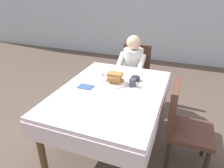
{
  "coord_description": "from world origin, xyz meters",
  "views": [
    {
      "loc": [
        0.71,
        -1.82,
        1.77
      ],
      "look_at": [
        -0.01,
        0.05,
        0.79
      ],
      "focal_mm": 32.63,
      "sensor_mm": 36.0,
      "label": 1
    }
  ],
  "objects_px": {
    "dining_table_main": "(111,97)",
    "chair_diner": "(135,70)",
    "fork_left_of_plate": "(100,81)",
    "diner_person": "(132,65)",
    "breakfast_stack": "(115,77)",
    "knife_right_of_plate": "(131,86)",
    "syrup_pitcher": "(102,74)",
    "chair_right_side": "(182,121)",
    "cup_coffee": "(133,83)",
    "spoon_near_edge": "(109,97)",
    "plate_breakfast": "(115,83)",
    "bowl_butter": "(135,79)"
  },
  "relations": [
    {
      "from": "bowl_butter",
      "to": "knife_right_of_plate",
      "type": "distance_m",
      "value": 0.19
    },
    {
      "from": "cup_coffee",
      "to": "syrup_pitcher",
      "type": "distance_m",
      "value": 0.44
    },
    {
      "from": "diner_person",
      "to": "spoon_near_edge",
      "type": "height_order",
      "value": "diner_person"
    },
    {
      "from": "syrup_pitcher",
      "to": "fork_left_of_plate",
      "type": "height_order",
      "value": "syrup_pitcher"
    },
    {
      "from": "fork_left_of_plate",
      "to": "knife_right_of_plate",
      "type": "xyz_separation_m",
      "value": [
        0.38,
        0.0,
        0.0
      ]
    },
    {
      "from": "cup_coffee",
      "to": "fork_left_of_plate",
      "type": "distance_m",
      "value": 0.4
    },
    {
      "from": "cup_coffee",
      "to": "syrup_pitcher",
      "type": "height_order",
      "value": "cup_coffee"
    },
    {
      "from": "diner_person",
      "to": "bowl_butter",
      "type": "xyz_separation_m",
      "value": [
        0.22,
        -0.67,
        0.09
      ]
    },
    {
      "from": "spoon_near_edge",
      "to": "plate_breakfast",
      "type": "bearing_deg",
      "value": 107.8
    },
    {
      "from": "diner_person",
      "to": "plate_breakfast",
      "type": "height_order",
      "value": "diner_person"
    },
    {
      "from": "knife_right_of_plate",
      "to": "spoon_near_edge",
      "type": "bearing_deg",
      "value": 152.42
    },
    {
      "from": "dining_table_main",
      "to": "plate_breakfast",
      "type": "xyz_separation_m",
      "value": [
        -0.02,
        0.18,
        0.1
      ]
    },
    {
      "from": "dining_table_main",
      "to": "spoon_near_edge",
      "type": "xyz_separation_m",
      "value": [
        0.03,
        -0.14,
        0.09
      ]
    },
    {
      "from": "bowl_butter",
      "to": "fork_left_of_plate",
      "type": "distance_m",
      "value": 0.43
    },
    {
      "from": "cup_coffee",
      "to": "syrup_pitcher",
      "type": "relative_size",
      "value": 1.41
    },
    {
      "from": "plate_breakfast",
      "to": "cup_coffee",
      "type": "distance_m",
      "value": 0.21
    },
    {
      "from": "fork_left_of_plate",
      "to": "chair_diner",
      "type": "bearing_deg",
      "value": -7.92
    },
    {
      "from": "diner_person",
      "to": "breakfast_stack",
      "type": "relative_size",
      "value": 5.82
    },
    {
      "from": "chair_diner",
      "to": "dining_table_main",
      "type": "bearing_deg",
      "value": 91.96
    },
    {
      "from": "dining_table_main",
      "to": "chair_diner",
      "type": "bearing_deg",
      "value": 91.96
    },
    {
      "from": "plate_breakfast",
      "to": "breakfast_stack",
      "type": "distance_m",
      "value": 0.06
    },
    {
      "from": "dining_table_main",
      "to": "cup_coffee",
      "type": "relative_size",
      "value": 13.49
    },
    {
      "from": "cup_coffee",
      "to": "breakfast_stack",
      "type": "bearing_deg",
      "value": -179.75
    },
    {
      "from": "chair_right_side",
      "to": "fork_left_of_plate",
      "type": "xyz_separation_m",
      "value": [
        -0.98,
        0.16,
        0.21
      ]
    },
    {
      "from": "plate_breakfast",
      "to": "breakfast_stack",
      "type": "height_order",
      "value": "breakfast_stack"
    },
    {
      "from": "cup_coffee",
      "to": "spoon_near_edge",
      "type": "bearing_deg",
      "value": -115.87
    },
    {
      "from": "syrup_pitcher",
      "to": "chair_right_side",
      "type": "bearing_deg",
      "value": -17.19
    },
    {
      "from": "plate_breakfast",
      "to": "fork_left_of_plate",
      "type": "height_order",
      "value": "plate_breakfast"
    },
    {
      "from": "chair_right_side",
      "to": "bowl_butter",
      "type": "bearing_deg",
      "value": -120.52
    },
    {
      "from": "cup_coffee",
      "to": "bowl_butter",
      "type": "height_order",
      "value": "cup_coffee"
    },
    {
      "from": "plate_breakfast",
      "to": "spoon_near_edge",
      "type": "height_order",
      "value": "plate_breakfast"
    },
    {
      "from": "diner_person",
      "to": "breakfast_stack",
      "type": "height_order",
      "value": "diner_person"
    },
    {
      "from": "dining_table_main",
      "to": "breakfast_stack",
      "type": "xyz_separation_m",
      "value": [
        -0.02,
        0.19,
        0.16
      ]
    },
    {
      "from": "plate_breakfast",
      "to": "knife_right_of_plate",
      "type": "height_order",
      "value": "plate_breakfast"
    },
    {
      "from": "chair_diner",
      "to": "fork_left_of_plate",
      "type": "distance_m",
      "value": 1.04
    },
    {
      "from": "diner_person",
      "to": "knife_right_of_plate",
      "type": "xyz_separation_m",
      "value": [
        0.21,
        -0.85,
        0.07
      ]
    },
    {
      "from": "chair_right_side",
      "to": "fork_left_of_plate",
      "type": "height_order",
      "value": "chair_right_side"
    },
    {
      "from": "breakfast_stack",
      "to": "bowl_butter",
      "type": "distance_m",
      "value": 0.27
    },
    {
      "from": "spoon_near_edge",
      "to": "chair_diner",
      "type": "bearing_deg",
      "value": 102.76
    },
    {
      "from": "chair_right_side",
      "to": "breakfast_stack",
      "type": "distance_m",
      "value": 0.86
    },
    {
      "from": "diner_person",
      "to": "cup_coffee",
      "type": "distance_m",
      "value": 0.87
    },
    {
      "from": "knife_right_of_plate",
      "to": "dining_table_main",
      "type": "bearing_deg",
      "value": 130.84
    },
    {
      "from": "cup_coffee",
      "to": "spoon_near_edge",
      "type": "relative_size",
      "value": 0.75
    },
    {
      "from": "chair_diner",
      "to": "syrup_pitcher",
      "type": "xyz_separation_m",
      "value": [
        -0.2,
        -0.86,
        0.25
      ]
    },
    {
      "from": "diner_person",
      "to": "chair_right_side",
      "type": "height_order",
      "value": "diner_person"
    },
    {
      "from": "diner_person",
      "to": "fork_left_of_plate",
      "type": "bearing_deg",
      "value": 79.0
    },
    {
      "from": "chair_diner",
      "to": "knife_right_of_plate",
      "type": "height_order",
      "value": "chair_diner"
    },
    {
      "from": "breakfast_stack",
      "to": "plate_breakfast",
      "type": "bearing_deg",
      "value": -20.27
    },
    {
      "from": "plate_breakfast",
      "to": "cup_coffee",
      "type": "relative_size",
      "value": 2.48
    },
    {
      "from": "dining_table_main",
      "to": "breakfast_stack",
      "type": "distance_m",
      "value": 0.25
    }
  ]
}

